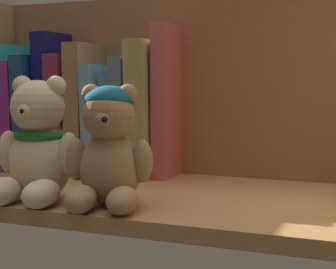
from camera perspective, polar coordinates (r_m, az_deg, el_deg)
name	(u,v)px	position (r cm, az deg, el deg)	size (l,w,h in cm)	color
shelf_board	(151,198)	(77.97, -1.80, -6.64)	(69.12, 31.36, 2.00)	#9E7042
shelf_back_panel	(190,92)	(91.36, 2.28, 4.47)	(71.52, 1.20, 31.49)	brown
book_0	(18,106)	(103.87, -15.34, 2.87)	(1.90, 11.16, 21.89)	#2ECAB7
book_1	(30,115)	(102.41, -14.16, 2.01)	(2.36, 14.75, 18.87)	purple
book_2	(43,112)	(100.70, -12.82, 2.26)	(2.57, 14.96, 19.81)	navy
book_3	(59,102)	(98.80, -11.30, 3.36)	(2.98, 11.45, 23.71)	navy
book_4	(75,113)	(97.08, -9.60, 2.24)	(2.88, 14.56, 19.94)	#76264C
book_5	(92,108)	(95.32, -7.88, 2.73)	(2.96, 14.14, 21.71)	olive
book_6	(107,119)	(94.04, -6.35, 1.63)	(1.84, 14.85, 18.15)	#6892B9
book_7	(120,124)	(92.98, -5.03, 1.10)	(2.09, 11.06, 16.55)	#4B86BC
book_8	(134,116)	(91.74, -3.60, 1.93)	(2.16, 14.31, 19.37)	slate
book_9	(151,109)	(90.37, -1.81, 2.70)	(3.20, 13.50, 21.94)	#988D53
book_10	(169,101)	(89.08, 0.08, 3.48)	(2.31, 9.61, 24.49)	#AE5050
teddy_bear_larger	(37,148)	(73.05, -13.45, -1.33)	(11.89, 12.14, 16.19)	beige
teddy_bear_smaller	(109,149)	(67.68, -6.19, -1.51)	(11.53, 11.85, 15.14)	#93704C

